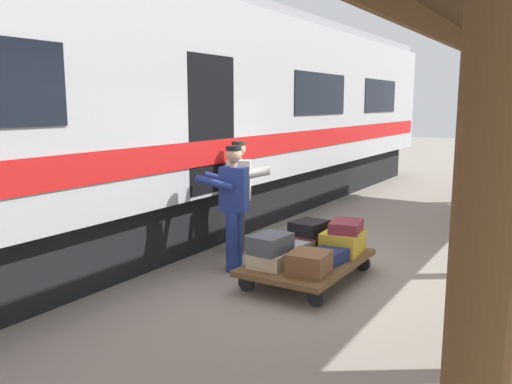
{
  "coord_description": "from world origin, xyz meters",
  "views": [
    {
      "loc": [
        -2.4,
        6.25,
        2.26
      ],
      "look_at": [
        1.04,
        0.66,
        1.15
      ],
      "focal_mm": 36.87,
      "sensor_mm": 36.0,
      "label": 1
    }
  ],
  "objects": [
    {
      "name": "porter_by_door",
      "position": [
        1.91,
        -0.3,
        0.93
      ],
      "size": [
        0.74,
        0.62,
        1.7
      ],
      "color": "#332D28",
      "rests_on": "ground_plane"
    },
    {
      "name": "suitcase_burgundy_valise",
      "position": [
        0.14,
        -0.16,
        0.65
      ],
      "size": [
        0.47,
        0.59,
        0.14
      ],
      "primitive_type": "cube",
      "rotation": [
        0.0,
        0.0,
        0.18
      ],
      "color": "maroon",
      "rests_on": "suitcase_yellow_case"
    },
    {
      "name": "suitcase_black_hardshell",
      "position": [
        0.67,
        -0.14,
        0.57
      ],
      "size": [
        0.46,
        0.52,
        0.18
      ],
      "primitive_type": "cube",
      "rotation": [
        0.0,
        0.0,
        -0.11
      ],
      "color": "black",
      "rests_on": "suitcase_maroon_trunk"
    },
    {
      "name": "suitcase_slate_roller",
      "position": [
        0.72,
        0.86,
        0.57
      ],
      "size": [
        0.42,
        0.54,
        0.22
      ],
      "primitive_type": "cube",
      "rotation": [
        0.0,
        0.0,
        -0.06
      ],
      "color": "#4C515B",
      "rests_on": "suitcase_cream_canvas"
    },
    {
      "name": "luggage_cart",
      "position": [
        0.44,
        0.36,
        0.24
      ],
      "size": [
        1.16,
        1.86,
        0.28
      ],
      "color": "brown",
      "rests_on": "ground_plane"
    },
    {
      "name": "suitcase_gray_aluminum",
      "position": [
        0.7,
        0.36,
        0.37
      ],
      "size": [
        0.46,
        0.65,
        0.18
      ],
      "primitive_type": "cube",
      "rotation": [
        0.0,
        0.0,
        -0.11
      ],
      "color": "#9EA0A5",
      "rests_on": "luggage_cart"
    },
    {
      "name": "train_car",
      "position": [
        3.69,
        0.0,
        2.06
      ],
      "size": [
        3.02,
        21.45,
        4.0
      ],
      "color": "#B7BABF",
      "rests_on": "ground_plane"
    },
    {
      "name": "suitcase_maroon_trunk",
      "position": [
        0.7,
        -0.15,
        0.38
      ],
      "size": [
        0.49,
        0.65,
        0.2
      ],
      "primitive_type": "cube",
      "rotation": [
        0.0,
        0.0,
        -0.06
      ],
      "color": "maroon",
      "rests_on": "luggage_cart"
    },
    {
      "name": "suitcase_yellow_case",
      "position": [
        0.18,
        -0.15,
        0.43
      ],
      "size": [
        0.52,
        0.64,
        0.29
      ],
      "primitive_type": "cube",
      "rotation": [
        0.0,
        0.0,
        0.08
      ],
      "color": "gold",
      "rests_on": "luggage_cart"
    },
    {
      "name": "ground_plane",
      "position": [
        0.0,
        0.0,
        0.0
      ],
      "size": [
        60.0,
        60.0,
        0.0
      ],
      "primitive_type": "plane",
      "color": "gray"
    },
    {
      "name": "suitcase_navy_fabric",
      "position": [
        0.18,
        0.36,
        0.36
      ],
      "size": [
        0.44,
        0.57,
        0.16
      ],
      "primitive_type": "cube",
      "rotation": [
        0.0,
        0.0,
        -0.12
      ],
      "color": "navy",
      "rests_on": "luggage_cart"
    },
    {
      "name": "suitcase_brown_leather",
      "position": [
        0.18,
        0.87,
        0.41
      ],
      "size": [
        0.48,
        0.51,
        0.26
      ],
      "primitive_type": "cube",
      "rotation": [
        0.0,
        0.0,
        0.09
      ],
      "color": "brown",
      "rests_on": "luggage_cart"
    },
    {
      "name": "suitcase_cream_canvas",
      "position": [
        0.7,
        0.87,
        0.37
      ],
      "size": [
        0.44,
        0.49,
        0.18
      ],
      "primitive_type": "cube",
      "rotation": [
        0.0,
        0.0,
        0.03
      ],
      "color": "beige",
      "rests_on": "luggage_cart"
    },
    {
      "name": "porter_in_overalls",
      "position": [
        1.53,
        0.47,
        0.93
      ],
      "size": [
        0.72,
        0.54,
        1.7
      ],
      "color": "navy",
      "rests_on": "ground_plane"
    }
  ]
}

